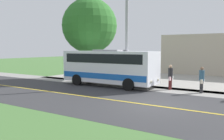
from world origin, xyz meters
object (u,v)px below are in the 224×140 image
at_px(street_light_pole, 126,34).
at_px(pedestrian_with_bags, 202,79).
at_px(tree_curbside, 90,26).
at_px(pedestrian_waiting, 170,76).
at_px(shuttle_bus_front, 109,66).

bearing_deg(street_light_pole, pedestrian_with_bags, 93.19).
bearing_deg(tree_curbside, street_light_pole, 65.39).
bearing_deg(pedestrian_waiting, street_light_pole, -81.55).
distance_m(shuttle_bus_front, street_light_pole, 2.87).
height_order(shuttle_bus_front, street_light_pole, street_light_pole).
xyz_separation_m(pedestrian_waiting, street_light_pole, (0.51, -3.45, 3.15)).
height_order(pedestrian_waiting, tree_curbside, tree_curbside).
height_order(pedestrian_waiting, street_light_pole, street_light_pole).
distance_m(shuttle_bus_front, tree_curbside, 6.30).
xyz_separation_m(shuttle_bus_front, tree_curbside, (-2.93, -4.24, 3.62)).
height_order(pedestrian_with_bags, street_light_pole, street_light_pole).
bearing_deg(street_light_pole, tree_curbside, -114.61).
bearing_deg(pedestrian_waiting, tree_curbside, -102.67).
relative_size(pedestrian_with_bags, tree_curbside, 0.22).
xyz_separation_m(street_light_pole, tree_curbside, (-2.53, -5.52, 1.09)).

